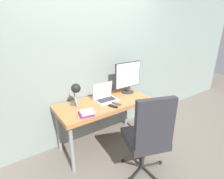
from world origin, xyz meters
TOP-DOWN VIEW (x-y plane):
  - ground_plane at (0.00, 0.00)m, footprint 12.00×12.00m
  - wall_back at (0.00, 0.70)m, footprint 8.00×0.05m
  - desk at (0.00, 0.32)m, footprint 1.41×0.63m
  - laptop at (0.05, 0.36)m, footprint 0.33×0.25m
  - monitor at (0.54, 0.43)m, footprint 0.50×0.21m
  - desk_lamp at (-0.41, 0.38)m, footprint 0.13×0.24m
  - office_chair at (0.10, -0.50)m, footprint 0.62×0.63m
  - book_stack at (-0.40, 0.10)m, footprint 0.20×0.20m
  - tv_remote at (0.10, 0.15)m, footprint 0.08×0.16m
  - media_remote at (0.01, 0.10)m, footprint 0.09×0.15m

SIDE VIEW (x-z plane):
  - ground_plane at x=0.00m, z-range 0.00..0.00m
  - office_chair at x=0.10m, z-range 0.05..1.16m
  - desk at x=0.00m, z-range 0.30..1.04m
  - tv_remote at x=0.10m, z-range 0.74..0.76m
  - media_remote at x=0.01m, z-range 0.74..0.76m
  - book_stack at x=-0.40m, z-range 0.74..0.80m
  - laptop at x=0.05m, z-range 0.66..0.93m
  - desk_lamp at x=-0.41m, z-range 0.83..1.18m
  - monitor at x=0.54m, z-range 0.76..1.28m
  - wall_back at x=0.00m, z-range 0.00..2.60m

